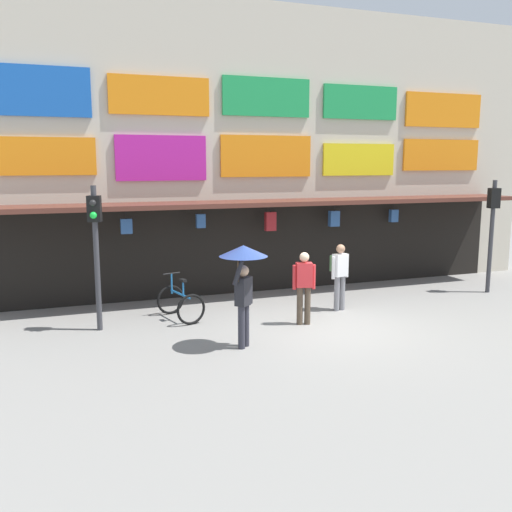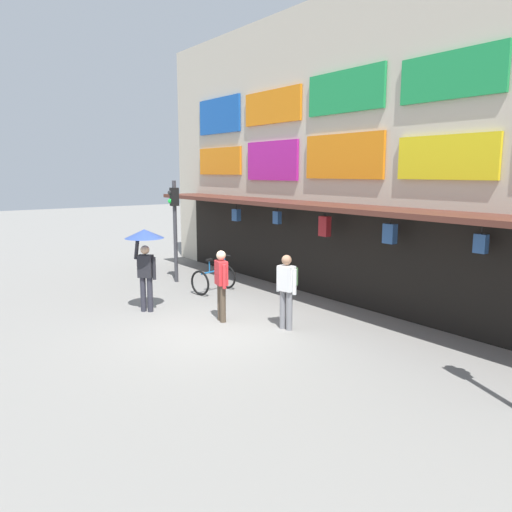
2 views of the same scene
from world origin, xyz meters
name	(u,v)px [view 2 (image 2 of 2)]	position (x,y,z in m)	size (l,w,h in m)	color
ground_plane	(214,329)	(0.00, 0.00, 0.00)	(80.00, 80.00, 0.00)	gray
shopfront	(359,153)	(0.00, 4.57, 3.96)	(18.00, 2.60, 8.00)	beige
traffic_light_near	(174,215)	(-4.86, 1.59, 2.14)	(0.33, 0.35, 3.20)	#38383D
bicycle_parked	(214,279)	(-2.98, 1.84, 0.39)	(0.97, 1.30, 1.05)	black
pedestrian_in_red	(287,286)	(0.95, 1.31, 0.98)	(0.52, 0.41, 1.68)	gray
pedestrian_in_black	(221,282)	(-0.41, 0.46, 0.95)	(0.52, 0.30, 1.68)	brown
pedestrian_with_umbrella	(145,247)	(-2.22, -0.60, 1.64)	(0.96, 0.96, 2.08)	#2D2D38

